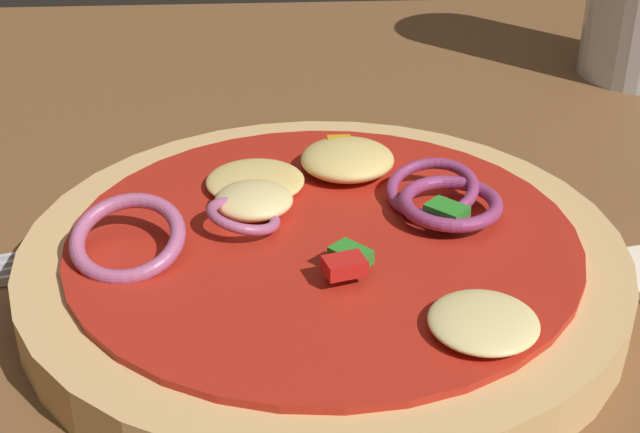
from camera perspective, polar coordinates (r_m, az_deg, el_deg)
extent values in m
cube|color=brown|center=(0.34, -7.41, -10.85)|extent=(1.33, 0.86, 0.04)
cylinder|color=tan|center=(0.36, 0.20, -2.99)|extent=(0.23, 0.23, 0.02)
cylinder|color=red|center=(0.35, 0.20, -1.40)|extent=(0.20, 0.20, 0.00)
ellipsoid|color=#F4DB8E|center=(0.30, 10.20, -6.52)|extent=(0.04, 0.04, 0.01)
ellipsoid|color=#EFCC72|center=(0.38, -4.08, 2.25)|extent=(0.04, 0.04, 0.01)
ellipsoid|color=#F4DB8E|center=(0.36, -4.17, 1.03)|extent=(0.03, 0.03, 0.01)
ellipsoid|color=#EFCC72|center=(0.39, 1.72, 3.61)|extent=(0.04, 0.04, 0.01)
torus|color=#93386B|center=(0.37, 7.05, 1.76)|extent=(0.05, 0.05, 0.01)
torus|color=#93386B|center=(0.36, 8.18, 0.85)|extent=(0.06, 0.06, 0.01)
torus|color=#B25984|center=(0.35, -4.83, 0.03)|extent=(0.04, 0.04, 0.01)
torus|color=#B25984|center=(0.34, -11.96, -1.31)|extent=(0.05, 0.05, 0.02)
cube|color=red|center=(0.32, 1.55, -3.10)|extent=(0.02, 0.01, 0.01)
cube|color=#2D8C28|center=(0.32, 1.93, -2.47)|extent=(0.02, 0.02, 0.01)
cube|color=orange|center=(0.40, 1.26, 4.34)|extent=(0.01, 0.02, 0.01)
cube|color=#2D8C28|center=(0.35, 7.93, 0.26)|extent=(0.02, 0.02, 0.01)
cube|color=silver|center=(0.38, -17.47, -3.55)|extent=(0.03, 0.01, 0.00)
cube|color=silver|center=(0.38, -17.55, -3.12)|extent=(0.03, 0.01, 0.00)
cube|color=silver|center=(0.39, -17.62, -2.70)|extent=(0.03, 0.01, 0.00)
cube|color=silver|center=(0.39, -17.69, -2.29)|extent=(0.03, 0.01, 0.00)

